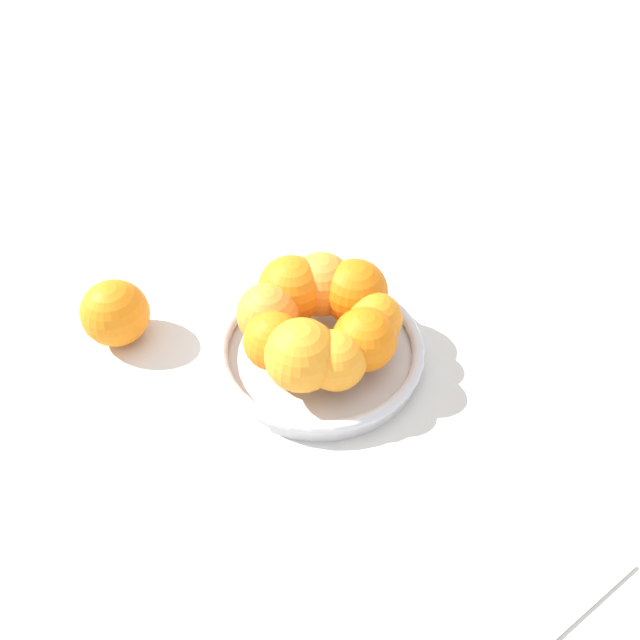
% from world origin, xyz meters
% --- Properties ---
extents(ground_plane, '(4.00, 4.00, 0.00)m').
position_xyz_m(ground_plane, '(0.00, 0.00, 0.00)').
color(ground_plane, beige).
extents(fruit_bowl, '(0.25, 0.25, 0.03)m').
position_xyz_m(fruit_bowl, '(0.00, 0.00, 0.02)').
color(fruit_bowl, silver).
rests_on(fruit_bowl, ground_plane).
extents(orange_pile, '(0.19, 0.20, 0.08)m').
position_xyz_m(orange_pile, '(0.00, 0.00, 0.07)').
color(orange_pile, orange).
rests_on(orange_pile, fruit_bowl).
extents(stray_orange, '(0.08, 0.08, 0.08)m').
position_xyz_m(stray_orange, '(-0.20, 0.16, 0.04)').
color(stray_orange, orange).
rests_on(stray_orange, ground_plane).
extents(napkin_folded, '(0.14, 0.14, 0.01)m').
position_xyz_m(napkin_folded, '(0.06, -0.32, 0.00)').
color(napkin_folded, silver).
rests_on(napkin_folded, ground_plane).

